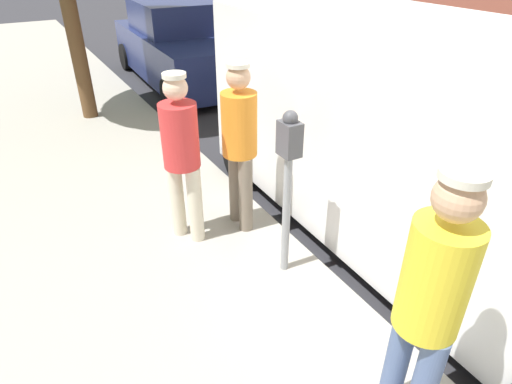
{
  "coord_description": "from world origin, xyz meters",
  "views": [
    {
      "loc": [
        3.14,
        2.36,
        2.8
      ],
      "look_at": [
        1.65,
        -0.21,
        1.05
      ],
      "focal_mm": 30.57,
      "sensor_mm": 36.0,
      "label": 1
    }
  ],
  "objects_px": {
    "pedestrian_in_red": "(181,151)",
    "pedestrian_in_yellow": "(430,300)",
    "parking_meter_near": "(288,169)",
    "parked_van": "(434,141)",
    "pedestrian_in_orange": "(240,139)",
    "parked_sedan_behind": "(182,47)"
  },
  "relations": [
    {
      "from": "parked_sedan_behind",
      "to": "pedestrian_in_yellow",
      "type": "bearing_deg",
      "value": 77.25
    },
    {
      "from": "parked_sedan_behind",
      "to": "parked_van",
      "type": "bearing_deg",
      "value": 88.65
    },
    {
      "from": "pedestrian_in_red",
      "to": "parked_sedan_behind",
      "type": "xyz_separation_m",
      "value": [
        -2.22,
        -5.65,
        -0.35
      ]
    },
    {
      "from": "pedestrian_in_red",
      "to": "pedestrian_in_yellow",
      "type": "distance_m",
      "value": 2.53
    },
    {
      "from": "pedestrian_in_orange",
      "to": "parking_meter_near",
      "type": "bearing_deg",
      "value": 89.71
    },
    {
      "from": "parking_meter_near",
      "to": "parked_sedan_behind",
      "type": "bearing_deg",
      "value": -104.19
    },
    {
      "from": "parking_meter_near",
      "to": "parked_van",
      "type": "xyz_separation_m",
      "value": [
        -1.5,
        0.18,
        -0.03
      ]
    },
    {
      "from": "pedestrian_in_red",
      "to": "pedestrian_in_yellow",
      "type": "xyz_separation_m",
      "value": [
        -0.38,
        2.5,
        0.08
      ]
    },
    {
      "from": "pedestrian_in_red",
      "to": "pedestrian_in_orange",
      "type": "height_order",
      "value": "pedestrian_in_orange"
    },
    {
      "from": "pedestrian_in_orange",
      "to": "pedestrian_in_yellow",
      "type": "bearing_deg",
      "value": 85.54
    },
    {
      "from": "parking_meter_near",
      "to": "parked_sedan_behind",
      "type": "xyz_separation_m",
      "value": [
        -1.66,
        -6.56,
        -0.43
      ]
    },
    {
      "from": "pedestrian_in_yellow",
      "to": "parked_van",
      "type": "bearing_deg",
      "value": -140.16
    },
    {
      "from": "parked_van",
      "to": "parked_sedan_behind",
      "type": "height_order",
      "value": "parked_van"
    },
    {
      "from": "parking_meter_near",
      "to": "pedestrian_in_red",
      "type": "bearing_deg",
      "value": -58.39
    },
    {
      "from": "parking_meter_near",
      "to": "pedestrian_in_orange",
      "type": "bearing_deg",
      "value": -90.29
    },
    {
      "from": "parking_meter_near",
      "to": "pedestrian_in_orange",
      "type": "height_order",
      "value": "pedestrian_in_orange"
    },
    {
      "from": "parking_meter_near",
      "to": "pedestrian_in_orange",
      "type": "xyz_separation_m",
      "value": [
        -0.0,
        -0.84,
        -0.06
      ]
    },
    {
      "from": "pedestrian_in_red",
      "to": "parked_sedan_behind",
      "type": "height_order",
      "value": "pedestrian_in_red"
    },
    {
      "from": "parked_van",
      "to": "parked_sedan_behind",
      "type": "bearing_deg",
      "value": -91.35
    },
    {
      "from": "parked_van",
      "to": "parking_meter_near",
      "type": "bearing_deg",
      "value": -6.96
    },
    {
      "from": "pedestrian_in_red",
      "to": "parked_van",
      "type": "height_order",
      "value": "parked_van"
    },
    {
      "from": "parking_meter_near",
      "to": "pedestrian_in_yellow",
      "type": "xyz_separation_m",
      "value": [
        0.19,
        1.59,
        -0.0
      ]
    }
  ]
}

